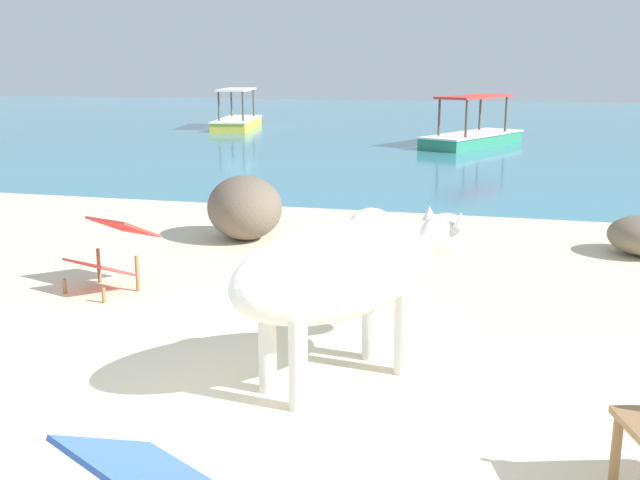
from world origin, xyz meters
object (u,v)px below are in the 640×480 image
cow (344,271)px  boat_yellow (237,120)px  deck_chair_far (112,249)px  boat_green (473,135)px

cow → boat_yellow: (-7.82, 18.80, -0.51)m
deck_chair_far → boat_green: size_ratio=0.23×
boat_green → boat_yellow: 8.60m
cow → boat_yellow: boat_yellow is taller
deck_chair_far → boat_green: bearing=-172.8°
deck_chair_far → boat_yellow: boat_yellow is taller
boat_green → cow: bearing=25.3°
cow → deck_chair_far: size_ratio=2.09×
cow → boat_green: bearing=37.3°
deck_chair_far → cow: bearing=77.5°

